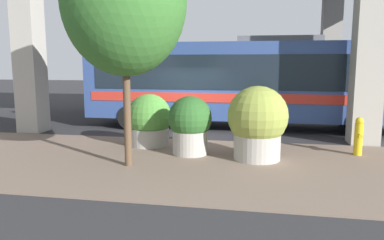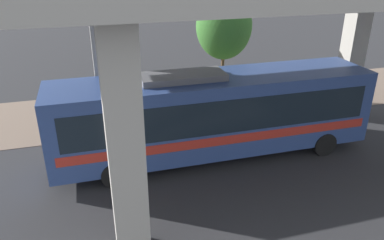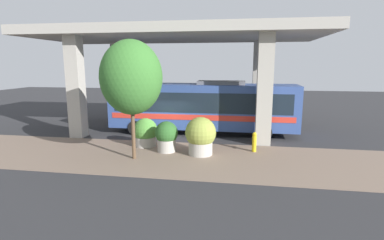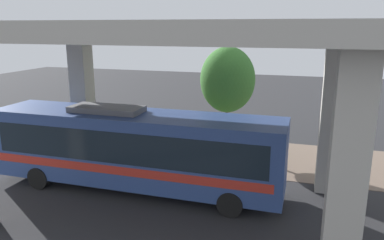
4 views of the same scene
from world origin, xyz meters
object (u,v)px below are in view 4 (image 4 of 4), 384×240
at_px(planter_front, 197,141).
at_px(street_tree_near, 228,80).
at_px(fire_hydrant, 113,143).
at_px(planter_back, 219,151).
at_px(bus, 135,146).
at_px(planter_middle, 165,135).

distance_m(planter_front, street_tree_near, 3.84).
xyz_separation_m(planter_front, street_tree_near, (-1.51, 1.35, 3.27)).
xyz_separation_m(fire_hydrant, planter_front, (-0.76, 4.81, 0.32)).
xyz_separation_m(planter_front, planter_back, (0.93, 1.51, -0.09)).
bearing_deg(bus, fire_hydrant, -140.24).
bearing_deg(fire_hydrant, bus, 39.76).
xyz_separation_m(planter_front, planter_middle, (-0.24, -1.93, 0.15)).
distance_m(planter_back, street_tree_near, 4.15).
height_order(bus, planter_front, bus).
distance_m(planter_front, planter_middle, 1.95).
distance_m(bus, planter_front, 5.19).
xyz_separation_m(planter_back, street_tree_near, (-2.44, -0.16, 3.35)).
height_order(fire_hydrant, planter_front, planter_front).
bearing_deg(planter_back, fire_hydrant, -91.59).
xyz_separation_m(bus, planter_back, (-3.95, 2.89, -1.20)).
distance_m(bus, fire_hydrant, 5.55).
relative_size(fire_hydrant, street_tree_near, 0.19).
bearing_deg(planter_back, bus, -36.19).
distance_m(planter_middle, planter_back, 3.64).
xyz_separation_m(bus, street_tree_near, (-6.39, 2.72, 2.16)).
bearing_deg(planter_middle, planter_back, 71.28).
bearing_deg(street_tree_near, bus, -23.11).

